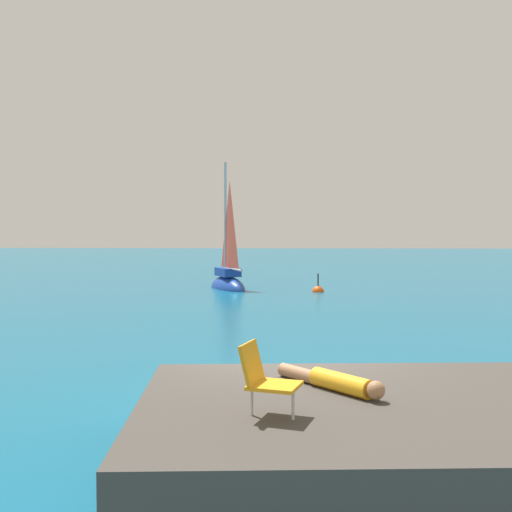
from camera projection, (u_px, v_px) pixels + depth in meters
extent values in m
plane|color=#0F5675|center=(280.00, 406.00, 10.20)|extent=(160.00, 160.00, 0.00)
cube|color=#423D38|center=(383.00, 439.00, 7.28)|extent=(6.07, 4.48, 0.91)
cube|color=#3F3434|center=(362.00, 428.00, 9.10)|extent=(1.48, 1.49, 0.75)
cube|color=#423939|center=(363.00, 422.00, 9.37)|extent=(1.62, 1.67, 0.88)
ellipsoid|color=#193D99|center=(228.00, 289.00, 30.00)|extent=(2.59, 3.73, 1.22)
cube|color=#193D99|center=(228.00, 272.00, 29.96)|extent=(1.42, 1.77, 0.40)
cylinder|color=#B7B7BC|center=(225.00, 219.00, 30.16)|extent=(0.13, 0.13, 5.54)
cylinder|color=#B2B2B7|center=(233.00, 269.00, 29.24)|extent=(1.02, 2.06, 0.11)
pyramid|color=#DB4C38|center=(230.00, 224.00, 29.59)|extent=(0.80, 1.64, 4.21)
cylinder|color=gold|center=(341.00, 383.00, 7.65)|extent=(0.78, 0.83, 0.24)
cylinder|color=#9E704C|center=(300.00, 374.00, 8.23)|extent=(0.60, 0.64, 0.18)
sphere|color=#9E704C|center=(376.00, 390.00, 7.22)|extent=(0.22, 0.22, 0.22)
cube|color=orange|center=(274.00, 386.00, 6.61)|extent=(0.64, 0.61, 0.04)
cube|color=orange|center=(252.00, 363.00, 6.68)|extent=(0.28, 0.50, 0.45)
cylinder|color=silver|center=(293.00, 403.00, 6.55)|extent=(0.04, 0.04, 0.35)
cylinder|color=silver|center=(252.00, 399.00, 6.70)|extent=(0.04, 0.04, 0.35)
sphere|color=#EA5114|center=(318.00, 292.00, 28.45)|extent=(0.56, 0.56, 0.56)
cylinder|color=black|center=(318.00, 280.00, 28.42)|extent=(0.06, 0.06, 0.60)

